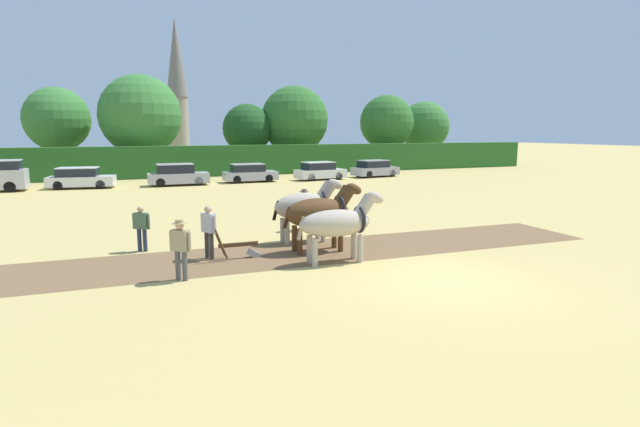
% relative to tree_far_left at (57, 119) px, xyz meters
% --- Properties ---
extents(ground_plane, '(240.00, 240.00, 0.00)m').
position_rel_tree_far_left_xyz_m(ground_plane, '(12.65, -40.41, -4.98)').
color(ground_plane, tan).
extents(plowed_furrow_strip, '(28.70, 4.29, 0.01)m').
position_rel_tree_far_left_xyz_m(plowed_furrow_strip, '(6.45, -35.90, -4.98)').
color(plowed_furrow_strip, brown).
rests_on(plowed_furrow_strip, ground).
extents(hedgerow, '(68.14, 1.21, 2.70)m').
position_rel_tree_far_left_xyz_m(hedgerow, '(12.65, -6.60, -3.63)').
color(hedgerow, '#286023').
rests_on(hedgerow, ground).
extents(tree_far_left, '(5.72, 5.72, 7.85)m').
position_rel_tree_far_left_xyz_m(tree_far_left, '(0.00, 0.00, 0.00)').
color(tree_far_left, '#4C3823').
rests_on(tree_far_left, ground).
extents(tree_left, '(7.25, 7.25, 8.98)m').
position_rel_tree_far_left_xyz_m(tree_left, '(6.99, -2.61, 0.36)').
color(tree_left, '#423323').
rests_on(tree_left, ground).
extents(tree_center_left, '(4.89, 4.89, 6.62)m').
position_rel_tree_far_left_xyz_m(tree_center_left, '(16.99, -1.89, -0.82)').
color(tree_center_left, brown).
rests_on(tree_center_left, ground).
extents(tree_center, '(6.86, 6.86, 8.50)m').
position_rel_tree_far_left_xyz_m(tree_center, '(21.87, -2.18, 0.08)').
color(tree_center, '#4C3823').
rests_on(tree_center, ground).
extents(tree_center_right, '(5.87, 5.87, 7.83)m').
position_rel_tree_far_left_xyz_m(tree_center_right, '(32.38, -2.64, -0.10)').
color(tree_center_right, '#4C3823').
rests_on(tree_center_right, ground).
extents(tree_right, '(5.84, 5.84, 7.39)m').
position_rel_tree_far_left_xyz_m(tree_right, '(38.68, -0.52, -0.52)').
color(tree_right, brown).
rests_on(tree_right, ground).
extents(church_spire, '(2.88, 2.88, 18.71)m').
position_rel_tree_far_left_xyz_m(church_spire, '(12.90, 19.45, 4.81)').
color(church_spire, gray).
rests_on(church_spire, ground).
extents(draft_horse_lead_left, '(2.92, 0.94, 2.22)m').
position_rel_tree_far_left_xyz_m(draft_horse_lead_left, '(10.81, -37.56, -3.75)').
color(draft_horse_lead_left, '#B2A38E').
rests_on(draft_horse_lead_left, ground).
extents(draft_horse_lead_right, '(2.86, 1.10, 2.33)m').
position_rel_tree_far_left_xyz_m(draft_horse_lead_right, '(10.84, -36.03, -3.66)').
color(draft_horse_lead_right, '#513319').
rests_on(draft_horse_lead_right, ground).
extents(draft_horse_trail_left, '(2.75, 1.08, 2.34)m').
position_rel_tree_far_left_xyz_m(draft_horse_trail_left, '(10.89, -34.49, -3.66)').
color(draft_horse_trail_left, '#B2A38E').
rests_on(draft_horse_trail_left, ground).
extents(plow, '(1.52, 0.47, 1.13)m').
position_rel_tree_far_left_xyz_m(plow, '(8.19, -35.95, -4.67)').
color(plow, '#4C331E').
rests_on(plow, ground).
extents(farmer_at_plow, '(0.42, 0.60, 1.70)m').
position_rel_tree_far_left_xyz_m(farmer_at_plow, '(7.21, -35.65, -3.99)').
color(farmer_at_plow, '#38332D').
rests_on(farmer_at_plow, ground).
extents(farmer_beside_team, '(0.44, 0.55, 1.68)m').
position_rel_tree_far_left_xyz_m(farmer_beside_team, '(11.59, -32.49, -4.00)').
color(farmer_beside_team, '#28334C').
rests_on(farmer_beside_team, ground).
extents(farmer_onlooker_left, '(0.52, 0.46, 1.67)m').
position_rel_tree_far_left_xyz_m(farmer_onlooker_left, '(6.12, -37.66, -4.01)').
color(farmer_onlooker_left, '#4C4C4C').
rests_on(farmer_onlooker_left, ground).
extents(farmer_onlooker_right, '(0.54, 0.42, 1.53)m').
position_rel_tree_far_left_xyz_m(farmer_onlooker_right, '(5.31, -33.78, -4.11)').
color(farmer_onlooker_right, '#28334C').
rests_on(farmer_onlooker_right, ground).
extents(parked_car_left, '(4.55, 2.43, 1.47)m').
position_rel_tree_far_left_xyz_m(parked_car_left, '(2.30, -12.61, -4.28)').
color(parked_car_left, silver).
rests_on(parked_car_left, ground).
extents(parked_car_center_left, '(4.33, 1.86, 1.60)m').
position_rel_tree_far_left_xyz_m(parked_car_center_left, '(8.80, -13.25, -4.22)').
color(parked_car_center_left, '#A8A8B2').
rests_on(parked_car_center_left, ground).
extents(parked_car_center, '(4.12, 1.82, 1.44)m').
position_rel_tree_far_left_xyz_m(parked_car_center, '(14.31, -12.93, -4.29)').
color(parked_car_center, '#A8A8B2').
rests_on(parked_car_center, ground).
extents(parked_car_center_right, '(4.22, 2.18, 1.47)m').
position_rel_tree_far_left_xyz_m(parked_car_center_right, '(20.10, -13.32, -4.27)').
color(parked_car_center_right, silver).
rests_on(parked_car_center_right, ground).
extents(parked_car_right, '(4.23, 2.36, 1.46)m').
position_rel_tree_far_left_xyz_m(parked_car_right, '(25.51, -12.71, -4.28)').
color(parked_car_right, '#9E9EA8').
rests_on(parked_car_right, ground).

